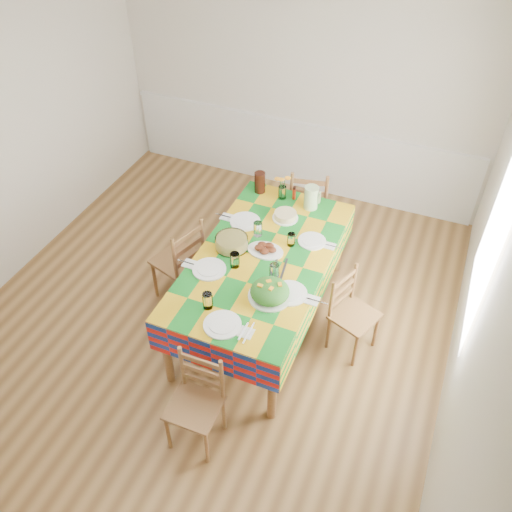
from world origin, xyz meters
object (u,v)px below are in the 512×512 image
(green_pitcher, at_px, (311,197))
(chair_far, at_px, (308,205))
(chair_left, at_px, (181,262))
(meat_platter, at_px, (265,249))
(tea_pitcher, at_px, (260,182))
(chair_right, at_px, (351,314))
(dining_table, at_px, (262,264))
(chair_near, at_px, (196,403))

(green_pitcher, relative_size, chair_far, 0.25)
(green_pitcher, xyz_separation_m, chair_left, (-1.02, -0.88, -0.47))
(meat_platter, height_order, tea_pitcher, tea_pitcher)
(tea_pitcher, height_order, chair_far, tea_pitcher)
(green_pitcher, distance_m, chair_right, 1.22)
(chair_far, height_order, chair_right, chair_far)
(tea_pitcher, bearing_deg, chair_right, -35.72)
(meat_platter, relative_size, tea_pitcher, 1.49)
(chair_right, bearing_deg, meat_platter, 107.22)
(dining_table, bearing_deg, chair_near, -90.02)
(dining_table, bearing_deg, green_pitcher, 79.13)
(dining_table, xyz_separation_m, chair_right, (0.86, 0.01, -0.32))
(green_pitcher, distance_m, chair_left, 1.43)
(chair_right, bearing_deg, chair_left, 112.28)
(meat_platter, relative_size, chair_left, 0.34)
(chair_right, bearing_deg, tea_pitcher, 75.63)
(chair_far, xyz_separation_m, chair_left, (-0.87, -1.36, 0.00))
(tea_pitcher, xyz_separation_m, chair_far, (0.41, 0.43, -0.47))
(chair_left, bearing_deg, chair_near, 50.11)
(tea_pitcher, xyz_separation_m, chair_right, (1.27, -0.91, -0.52))
(meat_platter, bearing_deg, green_pitcher, 77.86)
(dining_table, bearing_deg, chair_right, 0.96)
(tea_pitcher, bearing_deg, chair_left, -115.80)
(tea_pitcher, bearing_deg, meat_platter, -64.75)
(tea_pitcher, bearing_deg, dining_table, -66.44)
(chair_far, bearing_deg, dining_table, 77.80)
(chair_left, relative_size, chair_right, 1.14)
(green_pitcher, xyz_separation_m, chair_near, (-0.17, -2.22, -0.51))
(chair_far, height_order, chair_left, chair_left)
(chair_left, bearing_deg, chair_far, 165.09)
(green_pitcher, xyz_separation_m, chair_far, (-0.16, 0.49, -0.47))
(chair_right, bearing_deg, dining_table, 112.31)
(green_pitcher, relative_size, chair_left, 0.25)
(chair_far, xyz_separation_m, chair_right, (0.85, -1.34, -0.05))
(green_pitcher, xyz_separation_m, chair_right, (0.70, -0.85, -0.53))
(meat_platter, distance_m, chair_far, 1.33)
(meat_platter, bearing_deg, chair_far, 89.43)
(chair_far, bearing_deg, chair_near, 77.99)
(chair_right, bearing_deg, chair_near, 169.07)
(chair_near, distance_m, chair_far, 2.70)
(chair_left, bearing_deg, green_pitcher, 148.14)
(meat_platter, xyz_separation_m, green_pitcher, (0.17, 0.79, 0.09))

